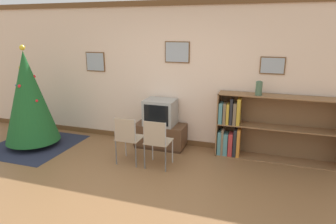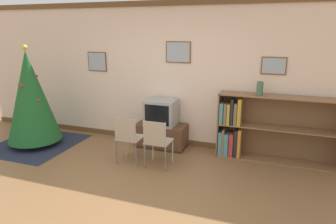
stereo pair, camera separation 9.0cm
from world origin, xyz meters
The scene contains 10 objects.
ground_plane centered at (0.00, 0.00, 0.00)m, with size 24.00×24.00×0.00m, color brown.
wall_back centered at (0.00, 2.34, 1.35)m, with size 9.01×0.11×2.70m.
area_rug centered at (-2.55, 1.32, 0.00)m, with size 1.51×1.59×0.01m.
christmas_tree centered at (-2.55, 1.32, 0.96)m, with size 1.00×1.00×1.92m.
tv_console centered at (-0.18, 2.03, 0.23)m, with size 0.95×0.47×0.45m.
television centered at (-0.18, 2.03, 0.69)m, with size 0.57×0.46×0.48m.
folding_chair_left centered at (-0.43, 1.15, 0.47)m, with size 0.40×0.40×0.82m.
folding_chair_right centered at (0.08, 1.15, 0.47)m, with size 0.40×0.40×0.82m.
bookshelf centered at (1.56, 2.11, 0.54)m, with size 2.01×0.36×1.14m.
vase centered at (1.56, 2.05, 1.26)m, with size 0.11×0.11×0.24m.
Camera 1 is at (1.67, -3.05, 2.20)m, focal length 32.00 mm.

